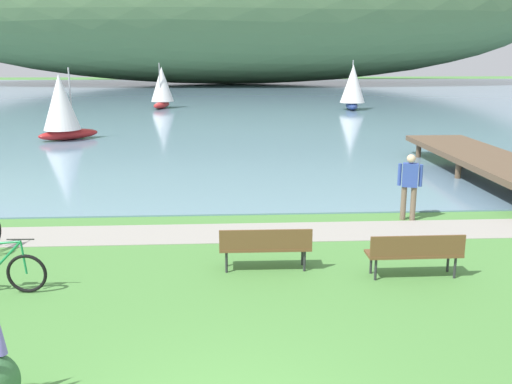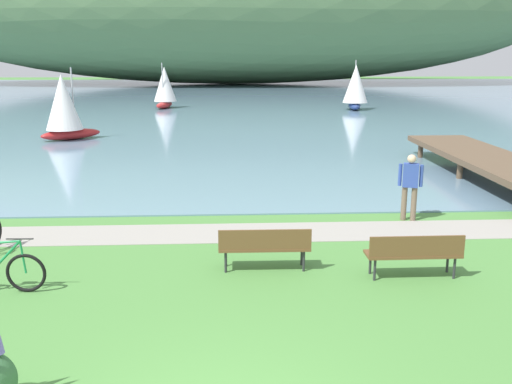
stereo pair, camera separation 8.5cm
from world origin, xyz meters
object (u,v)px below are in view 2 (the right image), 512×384
park_bench_further_along (414,252)px  sailboat_toward_hillside (64,106)px  sailboat_mid_bay (165,87)px  person_at_shoreline (410,183)px  sailboat_nearest_to_shore (355,87)px  park_bench_near_camera (265,245)px

park_bench_further_along → sailboat_toward_hillside: size_ratio=0.52×
park_bench_further_along → sailboat_mid_bay: (-8.32, 34.73, 1.14)m
person_at_shoreline → sailboat_toward_hillside: 19.00m
park_bench_further_along → sailboat_nearest_to_shore: bearing=79.4°
park_bench_further_along → park_bench_near_camera: bearing=169.3°
park_bench_further_along → sailboat_nearest_to_shore: sailboat_nearest_to_shore is taller
park_bench_further_along → sailboat_mid_bay: bearing=103.5°
sailboat_mid_bay → sailboat_toward_hillside: (-3.09, -16.65, 0.02)m
person_at_shoreline → sailboat_nearest_to_shore: size_ratio=0.47×
sailboat_toward_hillside → sailboat_nearest_to_shore: bearing=39.5°
park_bench_near_camera → sailboat_toward_hillside: sailboat_toward_hillside is taller
park_bench_near_camera → sailboat_nearest_to_shore: size_ratio=0.49×
park_bench_near_camera → sailboat_toward_hillside: bearing=116.1°
sailboat_nearest_to_shore → park_bench_further_along: bearing=-100.6°
park_bench_near_camera → person_at_shoreline: 5.10m
person_at_shoreline → sailboat_nearest_to_shore: (5.00, 28.71, 0.78)m
park_bench_near_camera → sailboat_toward_hillside: (-8.60, 17.54, 1.16)m
park_bench_further_along → person_at_shoreline: bearing=73.7°
sailboat_mid_bay → sailboat_nearest_to_shore: bearing=-8.8°
sailboat_nearest_to_shore → person_at_shoreline: bearing=-99.9°
sailboat_nearest_to_shore → sailboat_toward_hillside: bearing=-140.5°
park_bench_near_camera → park_bench_further_along: 2.85m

